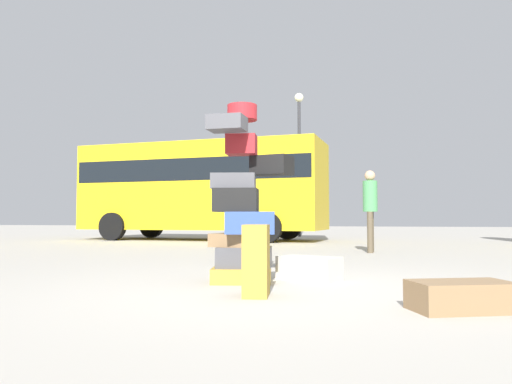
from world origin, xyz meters
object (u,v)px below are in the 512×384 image
at_px(suitcase_black_left_side, 252,241).
at_px(person_bearded_onlooker, 370,203).
at_px(suitcase_tan_foreground_far, 256,260).
at_px(suitcase_cream_white_trunk, 309,268).
at_px(parked_bus, 203,185).
at_px(suitcase_brown_right_side, 462,296).
at_px(suitcase_tower, 244,212).
at_px(lamp_post, 299,142).

distance_m(suitcase_black_left_side, person_bearded_onlooker, 3.44).
distance_m(suitcase_tan_foreground_far, suitcase_cream_white_trunk, 1.36).
xyz_separation_m(suitcase_tan_foreground_far, parked_bus, (-4.69, 11.08, 1.50)).
relative_size(suitcase_brown_right_side, suitcase_tan_foreground_far, 1.16).
relative_size(suitcase_tan_foreground_far, parked_bus, 0.08).
height_order(suitcase_tower, lamp_post, lamp_post).
height_order(suitcase_tower, suitcase_brown_right_side, suitcase_tower).
height_order(person_bearded_onlooker, lamp_post, lamp_post).
bearing_deg(suitcase_cream_white_trunk, suitcase_black_left_side, 144.17).
relative_size(suitcase_black_left_side, suitcase_tan_foreground_far, 1.05).
relative_size(suitcase_tan_foreground_far, lamp_post, 0.12).
xyz_separation_m(suitcase_black_left_side, parked_bus, (-3.75, 7.74, 1.49)).
bearing_deg(parked_bus, suitcase_cream_white_trunk, -59.48).
height_order(suitcase_tower, person_bearded_onlooker, suitcase_tower).
height_order(suitcase_cream_white_trunk, lamp_post, lamp_post).
relative_size(suitcase_brown_right_side, suitcase_cream_white_trunk, 1.09).
xyz_separation_m(suitcase_tower, suitcase_black_left_side, (-0.56, 2.47, -0.45)).
relative_size(suitcase_tan_foreground_far, person_bearded_onlooker, 0.38).
distance_m(suitcase_brown_right_side, lamp_post, 16.00).
bearing_deg(suitcase_tower, suitcase_brown_right_side, -29.79).
xyz_separation_m(suitcase_tower, parked_bus, (-4.32, 10.20, 1.04)).
bearing_deg(suitcase_tan_foreground_far, suitcase_tower, 104.05).
relative_size(suitcase_cream_white_trunk, person_bearded_onlooker, 0.40).
height_order(person_bearded_onlooker, parked_bus, parked_bus).
height_order(suitcase_tower, suitcase_black_left_side, suitcase_tower).
distance_m(suitcase_black_left_side, lamp_post, 12.01).
relative_size(suitcase_tower, lamp_post, 0.35).
distance_m(suitcase_tan_foreground_far, person_bearded_onlooker, 6.29).
relative_size(suitcase_cream_white_trunk, parked_bus, 0.08).
relative_size(suitcase_brown_right_side, parked_bus, 0.09).
bearing_deg(suitcase_brown_right_side, lamp_post, 81.58).
height_order(suitcase_brown_right_side, lamp_post, lamp_post).
height_order(suitcase_black_left_side, person_bearded_onlooker, person_bearded_onlooker).
bearing_deg(lamp_post, suitcase_cream_white_trunk, -80.19).
distance_m(person_bearded_onlooker, parked_bus, 7.46).
bearing_deg(lamp_post, suitcase_brown_right_side, -76.09).
bearing_deg(suitcase_cream_white_trunk, suitcase_brown_right_side, -26.19).
bearing_deg(suitcase_black_left_side, suitcase_brown_right_side, -55.21).
bearing_deg(suitcase_cream_white_trunk, suitcase_tan_foreground_far, -79.98).
height_order(suitcase_black_left_side, parked_bus, parked_bus).
bearing_deg(parked_bus, suitcase_black_left_side, -60.65).
bearing_deg(suitcase_tower, parked_bus, 112.93).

